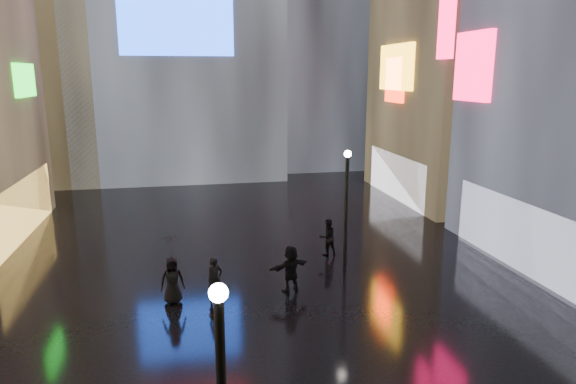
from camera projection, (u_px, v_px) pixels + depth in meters
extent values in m
plane|color=black|center=(253.00, 261.00, 23.16)|extent=(140.00, 140.00, 0.00)
cube|color=#FFC659|center=(23.00, 208.00, 26.41)|extent=(0.20, 10.00, 3.00)
cube|color=#16CD1F|center=(25.00, 80.00, 26.76)|extent=(0.25, 3.00, 1.71)
cube|color=white|center=(517.00, 234.00, 22.09)|extent=(0.20, 9.00, 3.00)
cube|color=#E40B3E|center=(473.00, 66.00, 24.40)|extent=(0.25, 2.99, 3.26)
cube|color=white|center=(397.00, 176.00, 34.51)|extent=(0.20, 9.00, 3.00)
cube|color=orange|center=(396.00, 67.00, 33.16)|extent=(0.25, 4.92, 2.91)
cube|color=red|center=(395.00, 80.00, 33.46)|extent=(0.25, 2.63, 2.87)
cube|color=#194CFF|center=(176.00, 19.00, 36.02)|extent=(8.00, 0.20, 5.00)
cube|color=black|center=(27.00, 9.00, 38.55)|extent=(10.00, 10.00, 26.00)
sphere|color=white|center=(218.00, 293.00, 7.64)|extent=(0.30, 0.30, 0.30)
cylinder|color=black|center=(346.00, 214.00, 21.49)|extent=(0.16, 0.16, 5.00)
sphere|color=white|center=(348.00, 154.00, 20.92)|extent=(0.30, 0.30, 0.30)
imported|color=black|center=(172.00, 281.00, 18.68)|extent=(0.90, 0.62, 1.77)
imported|color=black|center=(291.00, 269.00, 19.75)|extent=(1.78, 1.14, 1.84)
imported|color=black|center=(215.00, 279.00, 18.94)|extent=(0.71, 0.60, 1.66)
imported|color=black|center=(328.00, 237.00, 23.75)|extent=(0.96, 0.82, 1.72)
imported|color=black|center=(170.00, 247.00, 18.39)|extent=(1.19, 1.18, 0.83)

